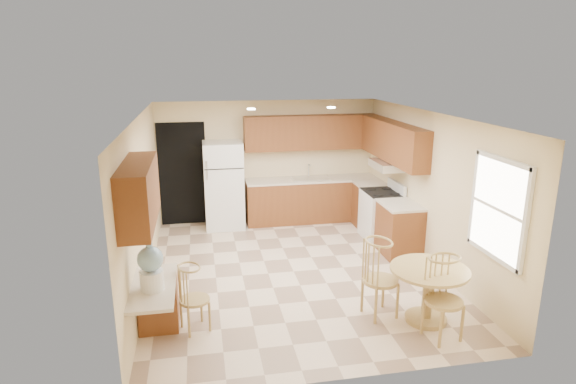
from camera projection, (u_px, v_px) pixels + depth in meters
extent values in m
plane|color=beige|center=(294.00, 271.00, 7.73)|extent=(5.50, 5.50, 0.00)
cube|color=white|center=(294.00, 115.00, 7.07)|extent=(4.50, 5.50, 0.02)
cube|color=beige|center=(268.00, 161.00, 10.01)|extent=(4.50, 0.02, 2.50)
cube|color=beige|center=(348.00, 272.00, 4.80)|extent=(4.50, 0.02, 2.50)
cube|color=beige|center=(143.00, 205.00, 7.00)|extent=(0.02, 5.50, 2.50)
cube|color=beige|center=(430.00, 190.00, 7.80)|extent=(0.02, 5.50, 2.50)
cube|color=black|center=(183.00, 174.00, 9.73)|extent=(0.90, 0.02, 2.10)
cube|color=brown|center=(312.00, 200.00, 10.10)|extent=(2.75, 0.60, 0.87)
cube|color=beige|center=(312.00, 179.00, 9.97)|extent=(2.75, 0.63, 0.04)
cube|color=brown|center=(370.00, 206.00, 9.72)|extent=(0.60, 0.59, 0.87)
cube|color=beige|center=(371.00, 184.00, 9.60)|extent=(0.63, 0.59, 0.04)
cube|color=brown|center=(399.00, 230.00, 8.35)|extent=(0.60, 0.80, 0.87)
cube|color=beige|center=(401.00, 205.00, 8.22)|extent=(0.63, 0.80, 0.04)
cube|color=brown|center=(311.00, 132.00, 9.85)|extent=(2.75, 0.33, 0.70)
cube|color=brown|center=(393.00, 141.00, 8.76)|extent=(0.33, 2.42, 0.70)
cube|color=brown|center=(139.00, 194.00, 5.35)|extent=(0.33, 1.40, 0.70)
cube|color=silver|center=(311.00, 178.00, 9.96)|extent=(0.78, 0.44, 0.01)
cube|color=silver|center=(388.00, 165.00, 8.83)|extent=(0.50, 0.76, 0.14)
cube|color=brown|center=(158.00, 302.00, 6.03)|extent=(0.48, 0.42, 0.72)
cube|color=beige|center=(154.00, 287.00, 5.57)|extent=(0.50, 1.20, 0.04)
cube|color=white|center=(499.00, 209.00, 5.98)|extent=(0.05, 1.00, 1.20)
cube|color=white|center=(504.00, 160.00, 5.81)|extent=(0.05, 1.10, 0.06)
cube|color=white|center=(492.00, 255.00, 6.14)|extent=(0.05, 1.10, 0.06)
cube|color=white|center=(526.00, 222.00, 5.48)|extent=(0.05, 0.06, 1.28)
cube|color=white|center=(474.00, 197.00, 6.48)|extent=(0.05, 0.06, 1.28)
cylinder|color=white|center=(251.00, 109.00, 8.12)|extent=(0.14, 0.14, 0.02)
cylinder|color=white|center=(331.00, 108.00, 8.37)|extent=(0.14, 0.14, 0.02)
cube|color=white|center=(224.00, 185.00, 9.61)|extent=(0.77, 0.72, 1.74)
cube|color=black|center=(224.00, 169.00, 9.15)|extent=(0.75, 0.01, 0.02)
cube|color=silver|center=(207.00, 175.00, 9.11)|extent=(0.03, 0.03, 0.18)
cube|color=silver|center=(207.00, 165.00, 9.06)|extent=(0.03, 0.03, 0.14)
cube|color=white|center=(381.00, 215.00, 9.07)|extent=(0.65, 0.76, 0.90)
cube|color=black|center=(382.00, 192.00, 8.95)|extent=(0.64, 0.75, 0.02)
cube|color=white|center=(397.00, 187.00, 8.98)|extent=(0.06, 0.76, 0.18)
cylinder|color=tan|center=(426.00, 318.00, 6.28)|extent=(0.54, 0.54, 0.06)
cylinder|color=tan|center=(427.00, 295.00, 6.19)|extent=(0.13, 0.13, 0.66)
cylinder|color=tan|center=(430.00, 270.00, 6.09)|extent=(1.00, 1.00, 0.04)
cylinder|color=tan|center=(380.00, 281.00, 6.29)|extent=(0.47, 0.47, 0.04)
cylinder|color=tan|center=(363.00, 293.00, 6.49)|extent=(0.04, 0.04, 0.50)
cylinder|color=tan|center=(387.00, 291.00, 6.55)|extent=(0.04, 0.04, 0.50)
cylinder|color=tan|center=(372.00, 305.00, 6.17)|extent=(0.04, 0.04, 0.50)
cylinder|color=tan|center=(396.00, 303.00, 6.23)|extent=(0.04, 0.04, 0.50)
cylinder|color=tan|center=(444.00, 301.00, 5.77)|extent=(0.46, 0.46, 0.04)
cylinder|color=tan|center=(424.00, 314.00, 5.96)|extent=(0.04, 0.04, 0.49)
cylinder|color=tan|center=(448.00, 312.00, 6.02)|extent=(0.04, 0.04, 0.49)
cylinder|color=tan|center=(436.00, 328.00, 5.65)|extent=(0.04, 0.04, 0.49)
cylinder|color=tan|center=(461.00, 325.00, 5.71)|extent=(0.04, 0.04, 0.49)
cylinder|color=tan|center=(194.00, 300.00, 5.98)|extent=(0.38, 0.38, 0.04)
cylinder|color=tan|center=(185.00, 310.00, 6.14)|extent=(0.03, 0.03, 0.41)
cylinder|color=tan|center=(206.00, 308.00, 6.18)|extent=(0.03, 0.03, 0.41)
cylinder|color=tan|center=(184.00, 321.00, 5.88)|extent=(0.03, 0.03, 0.41)
cylinder|color=tan|center=(207.00, 319.00, 5.93)|extent=(0.03, 0.03, 0.41)
cylinder|color=white|center=(152.00, 280.00, 5.44)|extent=(0.27, 0.27, 0.23)
sphere|color=#7CA5C0|center=(150.00, 259.00, 5.37)|extent=(0.29, 0.29, 0.29)
cylinder|color=#7CA5C0|center=(149.00, 243.00, 5.32)|extent=(0.07, 0.07, 0.08)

